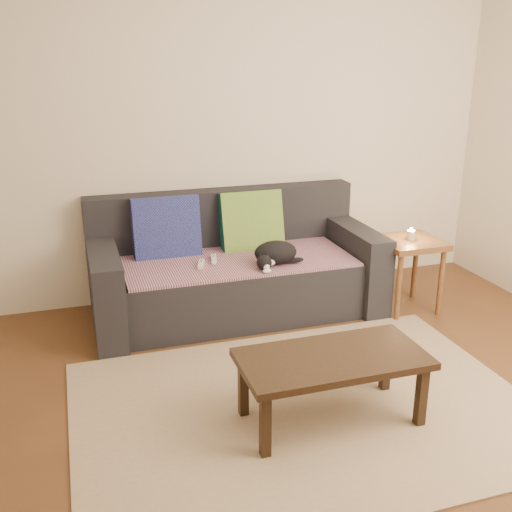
# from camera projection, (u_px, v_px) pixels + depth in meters

# --- Properties ---
(ground) EXTENTS (4.50, 4.50, 0.00)m
(ground) POSITION_uv_depth(u_px,v_px,m) (316.00, 425.00, 3.17)
(ground) COLOR brown
(ground) RESTS_ON ground
(back_wall) EXTENTS (4.50, 0.04, 2.60)m
(back_wall) POSITION_uv_depth(u_px,v_px,m) (218.00, 131.00, 4.55)
(back_wall) COLOR beige
(back_wall) RESTS_ON ground
(sofa) EXTENTS (2.10, 0.94, 0.87)m
(sofa) POSITION_uv_depth(u_px,v_px,m) (235.00, 272.00, 4.49)
(sofa) COLOR #232328
(sofa) RESTS_ON ground
(throw_blanket) EXTENTS (1.66, 0.74, 0.02)m
(throw_blanket) POSITION_uv_depth(u_px,v_px,m) (238.00, 260.00, 4.37)
(throw_blanket) COLOR #3E2445
(throw_blanket) RESTS_ON sofa
(cushion_navy) EXTENTS (0.49, 0.19, 0.50)m
(cushion_navy) POSITION_uv_depth(u_px,v_px,m) (167.00, 230.00, 4.40)
(cushion_navy) COLOR #161455
(cushion_navy) RESTS_ON throw_blanket
(cushion_green) EXTENTS (0.48, 0.24, 0.50)m
(cushion_green) POSITION_uv_depth(u_px,v_px,m) (251.00, 223.00, 4.59)
(cushion_green) COLOR #0B4739
(cushion_green) RESTS_ON throw_blanket
(cat) EXTENTS (0.38, 0.32, 0.16)m
(cat) POSITION_uv_depth(u_px,v_px,m) (275.00, 254.00, 4.24)
(cat) COLOR black
(cat) RESTS_ON throw_blanket
(wii_remote_a) EXTENTS (0.06, 0.15, 0.03)m
(wii_remote_a) POSITION_uv_depth(u_px,v_px,m) (214.00, 259.00, 4.32)
(wii_remote_a) COLOR white
(wii_remote_a) RESTS_ON throw_blanket
(wii_remote_b) EXTENTS (0.08, 0.15, 0.03)m
(wii_remote_b) POSITION_uv_depth(u_px,v_px,m) (201.00, 264.00, 4.22)
(wii_remote_b) COLOR white
(wii_remote_b) RESTS_ON throw_blanket
(side_table) EXTENTS (0.44, 0.44, 0.55)m
(side_table) POSITION_uv_depth(u_px,v_px,m) (409.00, 252.00, 4.47)
(side_table) COLOR brown
(side_table) RESTS_ON ground
(candle) EXTENTS (0.06, 0.06, 0.09)m
(candle) POSITION_uv_depth(u_px,v_px,m) (411.00, 235.00, 4.42)
(candle) COLOR beige
(candle) RESTS_ON side_table
(rug) EXTENTS (2.50, 1.80, 0.01)m
(rug) POSITION_uv_depth(u_px,v_px,m) (305.00, 408.00, 3.30)
(rug) COLOR tan
(rug) RESTS_ON ground
(coffee_table) EXTENTS (0.97, 0.49, 0.39)m
(coffee_table) POSITION_uv_depth(u_px,v_px,m) (332.00, 364.00, 3.10)
(coffee_table) COLOR black
(coffee_table) RESTS_ON rug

